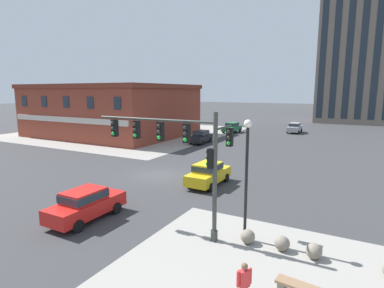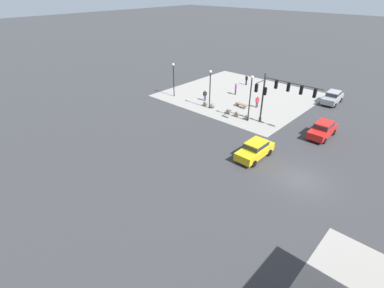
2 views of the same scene
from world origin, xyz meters
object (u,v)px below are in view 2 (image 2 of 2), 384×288
(car_main_southbound_near, at_px, (255,149))
(street_lamp_corner_near, at_px, (250,93))
(traffic_signal_main, at_px, (277,93))
(pedestrian_with_bag, at_px, (236,88))
(bollard_sphere_curb_b, at_px, (237,114))
(bollard_sphere_curb_c, at_px, (229,111))
(car_main_southbound_far, at_px, (333,97))
(pedestrian_at_curb, at_px, (205,95))
(pedestrian_walking_east, at_px, (247,79))
(street_lamp_mid_sidewalk, at_px, (210,85))
(bench_near_signal, at_px, (241,105))
(bollard_sphere_curb_e, at_px, (205,104))
(car_main_northbound_near, at_px, (323,129))
(street_lamp_corner_far, at_px, (174,76))
(bollard_sphere_curb_a, at_px, (248,117))
(bollard_sphere_curb_d, at_px, (213,106))
(pedestrian_near_bench, at_px, (257,101))

(car_main_southbound_near, bearing_deg, street_lamp_corner_near, -52.92)
(traffic_signal_main, height_order, pedestrian_with_bag, traffic_signal_main)
(bollard_sphere_curb_b, height_order, pedestrian_with_bag, pedestrian_with_bag)
(bollard_sphere_curb_c, distance_m, car_main_southbound_far, 15.30)
(bollard_sphere_curb_b, distance_m, pedestrian_at_curb, 6.78)
(pedestrian_walking_east, xyz_separation_m, street_lamp_mid_sidewalk, (-2.01, 11.96, 2.30))
(traffic_signal_main, xyz_separation_m, bench_near_signal, (6.03, -2.51, -3.79))
(bollard_sphere_curb_e, relative_size, street_lamp_corner_near, 0.12)
(car_main_northbound_near, bearing_deg, street_lamp_corner_far, 4.86)
(traffic_signal_main, height_order, street_lamp_mid_sidewalk, traffic_signal_main)
(bench_near_signal, xyz_separation_m, pedestrian_at_curb, (5.25, 1.42, 0.55))
(street_lamp_corner_near, xyz_separation_m, car_main_southbound_near, (-5.16, 6.82, -2.58))
(bollard_sphere_curb_a, height_order, car_main_northbound_near, car_main_northbound_near)
(bollard_sphere_curb_e, bearing_deg, traffic_signal_main, -177.70)
(pedestrian_walking_east, bearing_deg, traffic_signal_main, 134.21)
(bollard_sphere_curb_d, xyz_separation_m, street_lamp_corner_near, (-5.81, 0.38, 3.17))
(bollard_sphere_curb_a, bearing_deg, car_main_northbound_near, -169.35)
(bench_near_signal, bearing_deg, bollard_sphere_curb_b, 114.59)
(pedestrian_walking_east, height_order, street_lamp_mid_sidewalk, street_lamp_mid_sidewalk)
(bollard_sphere_curb_c, distance_m, car_main_northbound_near, 11.45)
(pedestrian_at_curb, bearing_deg, bollard_sphere_curb_d, 151.70)
(pedestrian_near_bench, relative_size, street_lamp_mid_sidewalk, 0.30)
(traffic_signal_main, distance_m, bench_near_signal, 7.55)
(pedestrian_walking_east, distance_m, car_main_southbound_near, 22.98)
(pedestrian_walking_east, bearing_deg, bollard_sphere_curb_c, 113.18)
(pedestrian_with_bag, bearing_deg, bollard_sphere_curb_a, 134.40)
(bollard_sphere_curb_d, bearing_deg, pedestrian_near_bench, -135.90)
(bollard_sphere_curb_e, xyz_separation_m, pedestrian_at_curb, (1.38, -1.49, 0.55))
(bollard_sphere_curb_a, xyz_separation_m, car_main_southbound_near, (-5.42, 7.15, 0.59))
(bollard_sphere_curb_e, xyz_separation_m, pedestrian_with_bag, (-0.35, -6.58, 0.67))
(bollard_sphere_curb_c, height_order, street_lamp_mid_sidewalk, street_lamp_mid_sidewalk)
(pedestrian_walking_east, xyz_separation_m, car_main_northbound_near, (-16.32, 10.03, -0.03))
(traffic_signal_main, xyz_separation_m, pedestrian_at_curb, (11.28, -1.09, -3.23))
(pedestrian_with_bag, bearing_deg, street_lamp_corner_near, 134.13)
(bollard_sphere_curb_a, relative_size, pedestrian_walking_east, 0.40)
(street_lamp_mid_sidewalk, xyz_separation_m, street_lamp_corner_far, (6.88, -0.12, -0.15))
(pedestrian_walking_east, relative_size, car_main_southbound_far, 0.37)
(pedestrian_walking_east, bearing_deg, pedestrian_with_bag, 105.76)
(bollard_sphere_curb_d, distance_m, car_main_southbound_far, 16.89)
(bollard_sphere_curb_a, relative_size, street_lamp_corner_far, 0.13)
(bollard_sphere_curb_e, xyz_separation_m, pedestrian_near_bench, (-5.47, -4.27, 0.56))
(bollard_sphere_curb_d, bearing_deg, bollard_sphere_curb_b, 177.99)
(traffic_signal_main, relative_size, bollard_sphere_curb_e, 10.43)
(pedestrian_walking_east, height_order, car_main_northbound_near, car_main_northbound_near)
(bollard_sphere_curb_b, xyz_separation_m, bench_near_signal, (1.34, -2.94, -0.00))
(car_main_northbound_near, bearing_deg, bench_near_signal, -6.23)
(bollard_sphere_curb_c, distance_m, pedestrian_with_bag, 7.50)
(pedestrian_at_curb, xyz_separation_m, pedestrian_with_bag, (-1.73, -5.10, 0.12))
(bench_near_signal, relative_size, street_lamp_corner_near, 0.33)
(traffic_signal_main, xyz_separation_m, car_main_southbound_far, (-2.44, -12.37, -3.19))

